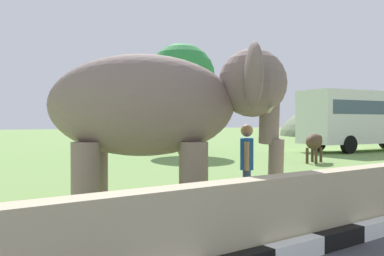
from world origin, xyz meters
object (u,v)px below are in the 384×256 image
(cow_near, at_px, (314,142))
(elephant, at_px, (164,108))
(bus_white, at_px, (369,116))
(person_handler, at_px, (247,163))

(cow_near, bearing_deg, elephant, -153.96)
(elephant, distance_m, bus_white, 21.24)
(elephant, bearing_deg, bus_white, 22.54)
(bus_white, xyz_separation_m, cow_near, (-8.85, -2.88, -1.21))
(elephant, xyz_separation_m, cow_near, (10.77, 5.26, -1.06))
(person_handler, distance_m, bus_white, 19.83)
(elephant, relative_size, cow_near, 2.09)
(elephant, relative_size, person_handler, 2.39)
(person_handler, relative_size, bus_white, 0.17)
(elephant, distance_m, cow_near, 12.03)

